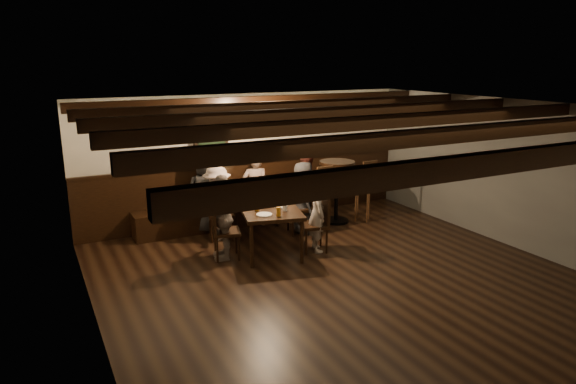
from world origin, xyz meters
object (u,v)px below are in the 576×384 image
high_top_table (337,182)px  chair_right_far (315,234)px  chair_left_far (226,241)px  chair_right_near (301,217)px  person_right_far (317,214)px  person_right_near (303,198)px  person_bench_right (305,189)px  bar_stool_left (319,205)px  person_left_far (223,217)px  person_left_near (217,203)px  bar_stool_right (363,198)px  person_bench_left (206,193)px  dining_table (266,206)px  chair_left_near (220,223)px  person_bench_centre (255,190)px

high_top_table → chair_right_far: bearing=-134.9°
chair_left_far → chair_right_near: bearing=122.0°
chair_right_far → person_right_far: bearing=-90.0°
chair_right_near → person_right_near: bearing=-90.0°
person_right_far → person_bench_right: bearing=-6.3°
bar_stool_left → person_left_far: bearing=-168.3°
chair_right_near → person_left_near: size_ratio=0.74×
person_left_near → bar_stool_right: person_left_near is taller
person_left_near → person_right_far: size_ratio=1.04×
person_bench_right → bar_stool_left: person_bench_right is taller
person_bench_left → chair_right_near: bearing=164.5°
person_bench_right → person_bench_left: bearing=0.0°
bar_stool_right → person_right_near: bearing=-179.5°
chair_left_far → person_right_near: size_ratio=0.70×
dining_table → high_top_table: bearing=31.0°
chair_left_far → person_bench_right: person_bench_right is taller
chair_left_near → person_bench_centre: 1.02m
person_bench_right → person_right_near: (-0.26, -0.40, -0.05)m
dining_table → person_bench_centre: 1.05m
dining_table → person_right_near: (0.84, 0.25, -0.03)m
chair_right_far → person_bench_centre: 1.71m
dining_table → chair_left_near: bearing=148.0°
high_top_table → bar_stool_left: 0.63m
person_left_near → bar_stool_right: size_ratio=1.08×
chair_left_near → bar_stool_right: bar_stool_right is taller
person_bench_left → person_bench_centre: 0.91m
chair_right_far → person_bench_centre: person_bench_centre is taller
person_bench_left → person_bench_right: 1.80m
chair_right_near → chair_left_far: bearing=122.0°
chair_right_near → person_bench_right: 0.63m
person_right_near → dining_table: bearing=121.0°
chair_left_far → bar_stool_right: (3.01, 0.61, 0.17)m
bar_stool_right → person_left_near: bearing=170.7°
chair_left_far → person_right_far: person_right_far is taller
chair_right_near → person_bench_left: 1.73m
high_top_table → bar_stool_left: (-0.50, -0.21, -0.33)m
person_bench_right → person_left_near: person_bench_right is taller
person_left_near → person_bench_centre: bearing=128.7°
chair_right_far → person_right_near: (0.25, 0.86, 0.37)m
person_bench_left → bar_stool_right: size_ratio=1.19×
person_right_far → person_bench_left: bearing=50.7°
chair_left_near → person_right_far: size_ratio=0.75×
person_bench_centre → person_right_far: size_ratio=1.10×
high_top_table → bar_stool_left: bar_stool_left is taller
chair_right_far → bar_stool_right: bearing=-44.8°
person_bench_right → person_right_near: bearing=71.6°
dining_table → person_right_near: size_ratio=1.65×
person_bench_right → person_left_near: (-1.71, -0.03, -0.05)m
person_left_near → chair_left_near: bearing=90.0°
bar_stool_left → bar_stool_right: (1.00, 0.05, 0.00)m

